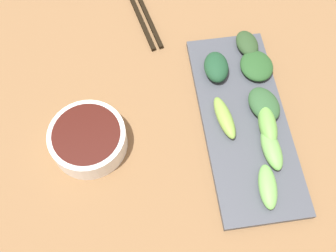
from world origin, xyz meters
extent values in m
cube|color=brown|center=(0.00, 0.00, 0.01)|extent=(2.10, 2.10, 0.02)
cylinder|color=white|center=(-0.16, -0.03, 0.04)|extent=(0.13, 0.13, 0.04)
cylinder|color=#3E1610|center=(-0.16, -0.03, 0.05)|extent=(0.12, 0.12, 0.02)
cube|color=#42474F|center=(0.12, -0.03, 0.03)|extent=(0.15, 0.37, 0.01)
ellipsoid|color=#265024|center=(0.17, 0.08, 0.04)|extent=(0.06, 0.07, 0.02)
ellipsoid|color=#2D552F|center=(0.16, -0.01, 0.04)|extent=(0.07, 0.08, 0.03)
ellipsoid|color=#68A74F|center=(0.15, -0.09, 0.04)|extent=(0.03, 0.08, 0.02)
ellipsoid|color=#294524|center=(0.16, 0.13, 0.04)|extent=(0.05, 0.07, 0.02)
ellipsoid|color=#79A341|center=(0.08, -0.02, 0.04)|extent=(0.04, 0.09, 0.02)
ellipsoid|color=#66A948|center=(0.15, -0.05, 0.05)|extent=(0.03, 0.08, 0.03)
ellipsoid|color=#6CB153|center=(0.13, -0.16, 0.04)|extent=(0.04, 0.08, 0.02)
ellipsoid|color=#1C4529|center=(0.09, 0.08, 0.05)|extent=(0.05, 0.07, 0.03)
cube|color=black|center=(-0.04, 0.26, 0.02)|extent=(0.06, 0.23, 0.01)
cube|color=black|center=(-0.03, 0.27, 0.02)|extent=(0.06, 0.23, 0.01)
camera|label=1|loc=(-0.06, -0.34, 0.67)|focal=43.16mm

